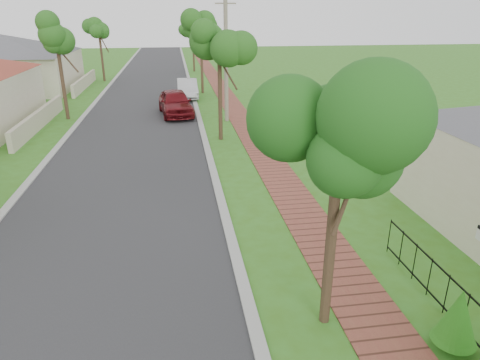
{
  "coord_description": "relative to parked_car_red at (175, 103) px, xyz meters",
  "views": [
    {
      "loc": [
        -0.74,
        -5.7,
        6.27
      ],
      "look_at": [
        1.06,
        6.27,
        1.5
      ],
      "focal_mm": 32.0,
      "sensor_mm": 36.0,
      "label": 1
    }
  ],
  "objects": [
    {
      "name": "road",
      "position": [
        -2.22,
        -2.06,
        -0.81
      ],
      "size": [
        7.0,
        120.0,
        0.02
      ],
      "primitive_type": "cube",
      "color": "#28282B",
      "rests_on": "ground"
    },
    {
      "name": "kerb_right",
      "position": [
        1.43,
        -2.06,
        -0.81
      ],
      "size": [
        0.3,
        120.0,
        0.1
      ],
      "primitive_type": "cube",
      "color": "#9E9E99",
      "rests_on": "ground"
    },
    {
      "name": "kerb_left",
      "position": [
        -5.87,
        -2.06,
        -0.81
      ],
      "size": [
        0.3,
        120.0,
        0.1
      ],
      "primitive_type": "cube",
      "color": "#9E9E99",
      "rests_on": "ground"
    },
    {
      "name": "sidewalk",
      "position": [
        4.03,
        -2.06,
        -0.81
      ],
      "size": [
        1.5,
        120.0,
        0.03
      ],
      "primitive_type": "cube",
      "color": "brown",
      "rests_on": "ground"
    },
    {
      "name": "street_trees",
      "position": [
        -2.1,
        4.79,
        3.73
      ],
      "size": [
        10.7,
        37.65,
        5.89
      ],
      "color": "#382619",
      "rests_on": "ground"
    },
    {
      "name": "far_house_grey",
      "position": [
        -14.19,
        11.94,
        1.53
      ],
      "size": [
        15.56,
        15.56,
        4.6
      ],
      "color": "beige",
      "rests_on": "ground"
    },
    {
      "name": "parked_car_red",
      "position": [
        0.0,
        0.0,
        0.0
      ],
      "size": [
        2.47,
        4.93,
        1.61
      ],
      "primitive_type": "imported",
      "rotation": [
        0.0,
        0.0,
        0.12
      ],
      "color": "maroon",
      "rests_on": "ground"
    },
    {
      "name": "parked_car_white",
      "position": [
        0.97,
        5.91,
        -0.1
      ],
      "size": [
        1.54,
        4.32,
        1.42
      ],
      "primitive_type": "imported",
      "rotation": [
        0.0,
        0.0,
        0.01
      ],
      "color": "silver",
      "rests_on": "ground"
    },
    {
      "name": "near_tree",
      "position": [
        2.98,
        -20.56,
        3.2
      ],
      "size": [
        1.97,
        1.97,
        5.05
      ],
      "color": "#382619",
      "rests_on": "ground"
    },
    {
      "name": "utility_pole",
      "position": [
        3.08,
        -2.06,
        2.81
      ],
      "size": [
        1.2,
        0.24,
        7.11
      ],
      "color": "gray",
      "rests_on": "ground"
    }
  ]
}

